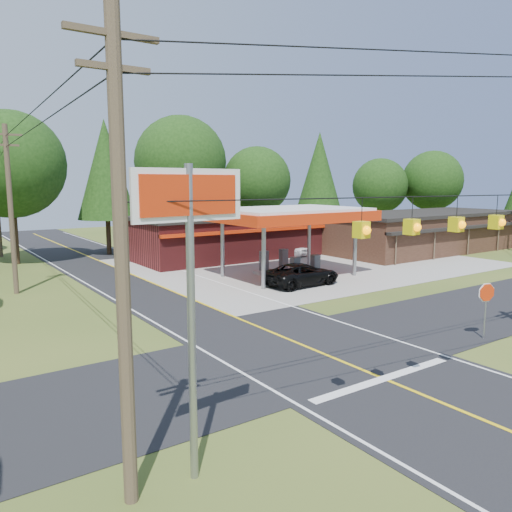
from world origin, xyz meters
TOP-DOWN VIEW (x-y plane):
  - ground at (0.00, 0.00)m, footprint 120.00×120.00m
  - main_highway at (0.00, 0.00)m, footprint 8.00×120.00m
  - cross_road at (0.00, 0.00)m, footprint 70.00×7.00m
  - lane_center_yellow at (0.00, 0.00)m, footprint 0.15×110.00m
  - gas_canopy at (9.00, 13.00)m, footprint 10.60×7.40m
  - convenience_store at (10.00, 22.98)m, footprint 16.40×7.55m
  - strip_building at (28.00, 15.98)m, footprint 20.40×8.75m
  - utility_pole_near_left at (-9.50, -5.00)m, footprint 1.80×0.30m
  - utility_pole_far_left at (-8.00, 18.00)m, footprint 1.80×0.30m
  - overhead_beacons at (-1.00, -6.00)m, footprint 17.04×2.04m
  - treeline_backdrop at (0.82, 24.01)m, footprint 70.27×51.59m
  - suv_car at (7.71, 10.00)m, footprint 5.44×5.44m
  - sedan_car at (15.12, 21.00)m, footprint 5.43×5.43m
  - big_stop_sign at (-8.00, -5.01)m, footprint 2.63×0.30m
  - octagonal_stop_sign at (7.00, -3.01)m, footprint 0.83×0.28m

SIDE VIEW (x-z plane):
  - ground at x=0.00m, z-range 0.00..0.00m
  - main_highway at x=0.00m, z-range 0.00..0.02m
  - cross_road at x=0.00m, z-range 0.00..0.03m
  - lane_center_yellow at x=0.00m, z-range 0.02..0.03m
  - sedan_car at x=15.12m, z-range 0.00..1.46m
  - suv_car at x=7.71m, z-range 0.00..1.46m
  - octagonal_stop_sign at x=7.00m, z-range 0.61..3.07m
  - strip_building at x=28.00m, z-range 0.01..3.81m
  - convenience_store at x=10.00m, z-range 0.02..3.82m
  - gas_canopy at x=9.00m, z-range 1.83..6.70m
  - utility_pole_near_left at x=-9.50m, z-range 0.20..10.20m
  - utility_pole_far_left at x=-8.00m, z-range 0.20..10.20m
  - big_stop_sign at x=-8.00m, z-range 1.75..8.82m
  - overhead_beacons at x=-1.00m, z-range 5.70..6.73m
  - treeline_backdrop at x=0.82m, z-range 0.84..14.14m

